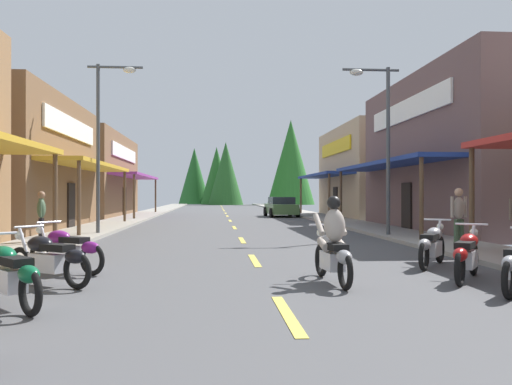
{
  "coord_description": "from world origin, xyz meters",
  "views": [
    {
      "loc": [
        -0.97,
        0.83,
        1.6
      ],
      "look_at": [
        1.14,
        27.7,
        1.69
      ],
      "focal_mm": 37.57,
      "sensor_mm": 36.0,
      "label": 1
    }
  ],
  "objects_px": {
    "motorcycle_parked_left_2": "(49,258)",
    "parked_car_curbside": "(281,207)",
    "motorcycle_parked_left_3": "(67,249)",
    "rider_cruising_lead": "(333,247)",
    "streetlamp_left": "(106,125)",
    "streetlamp_right": "(380,127)",
    "motorcycle_parked_right_5": "(432,245)",
    "motorcycle_parked_right_4": "(467,254)",
    "pedestrian_by_shop": "(41,214)",
    "motorcycle_parked_left_1": "(9,274)",
    "pedestrian_browsing": "(459,214)"
  },
  "relations": [
    {
      "from": "motorcycle_parked_left_2",
      "to": "parked_car_curbside",
      "type": "xyz_separation_m",
      "value": [
        7.66,
        28.29,
        0.2
      ]
    },
    {
      "from": "streetlamp_right",
      "to": "motorcycle_parked_left_3",
      "type": "height_order",
      "value": "streetlamp_right"
    },
    {
      "from": "parked_car_curbside",
      "to": "pedestrian_browsing",
      "type": "bearing_deg",
      "value": -177.2
    },
    {
      "from": "streetlamp_left",
      "to": "streetlamp_right",
      "type": "height_order",
      "value": "streetlamp_left"
    },
    {
      "from": "motorcycle_parked_right_4",
      "to": "motorcycle_parked_left_3",
      "type": "distance_m",
      "value": 7.8
    },
    {
      "from": "motorcycle_parked_right_4",
      "to": "pedestrian_browsing",
      "type": "height_order",
      "value": "pedestrian_browsing"
    },
    {
      "from": "motorcycle_parked_left_2",
      "to": "pedestrian_browsing",
      "type": "relative_size",
      "value": 1.02
    },
    {
      "from": "motorcycle_parked_right_4",
      "to": "pedestrian_browsing",
      "type": "xyz_separation_m",
      "value": [
        2.3,
        5.2,
        0.55
      ]
    },
    {
      "from": "pedestrian_browsing",
      "to": "motorcycle_parked_right_4",
      "type": "bearing_deg",
      "value": -41.11
    },
    {
      "from": "motorcycle_parked_right_5",
      "to": "streetlamp_right",
      "type": "bearing_deg",
      "value": 26.1
    },
    {
      "from": "motorcycle_parked_right_5",
      "to": "motorcycle_parked_left_1",
      "type": "xyz_separation_m",
      "value": [
        -7.63,
        -3.67,
        0.0
      ]
    },
    {
      "from": "streetlamp_left",
      "to": "parked_car_curbside",
      "type": "xyz_separation_m",
      "value": [
        8.92,
        16.94,
        -3.57
      ]
    },
    {
      "from": "motorcycle_parked_right_4",
      "to": "parked_car_curbside",
      "type": "xyz_separation_m",
      "value": [
        0.13,
        28.35,
        0.2
      ]
    },
    {
      "from": "streetlamp_left",
      "to": "pedestrian_by_shop",
      "type": "height_order",
      "value": "streetlamp_left"
    },
    {
      "from": "motorcycle_parked_left_2",
      "to": "motorcycle_parked_left_3",
      "type": "height_order",
      "value": "same"
    },
    {
      "from": "rider_cruising_lead",
      "to": "parked_car_curbside",
      "type": "relative_size",
      "value": 0.49
    },
    {
      "from": "rider_cruising_lead",
      "to": "pedestrian_by_shop",
      "type": "bearing_deg",
      "value": 40.12
    },
    {
      "from": "motorcycle_parked_left_1",
      "to": "rider_cruising_lead",
      "type": "bearing_deg",
      "value": -111.39
    },
    {
      "from": "motorcycle_parked_left_2",
      "to": "parked_car_curbside",
      "type": "bearing_deg",
      "value": -70.13
    },
    {
      "from": "parked_car_curbside",
      "to": "motorcycle_parked_right_4",
      "type": "bearing_deg",
      "value": 177.17
    },
    {
      "from": "motorcycle_parked_right_4",
      "to": "streetlamp_right",
      "type": "bearing_deg",
      "value": 26.86
    },
    {
      "from": "motorcycle_parked_left_1",
      "to": "motorcycle_parked_left_2",
      "type": "relative_size",
      "value": 0.94
    },
    {
      "from": "motorcycle_parked_right_5",
      "to": "motorcycle_parked_left_3",
      "type": "distance_m",
      "value": 7.76
    },
    {
      "from": "motorcycle_parked_left_3",
      "to": "rider_cruising_lead",
      "type": "relative_size",
      "value": 0.85
    },
    {
      "from": "streetlamp_left",
      "to": "motorcycle_parked_right_4",
      "type": "height_order",
      "value": "streetlamp_left"
    },
    {
      "from": "motorcycle_parked_right_4",
      "to": "pedestrian_by_shop",
      "type": "height_order",
      "value": "pedestrian_by_shop"
    },
    {
      "from": "motorcycle_parked_left_2",
      "to": "motorcycle_parked_left_3",
      "type": "relative_size",
      "value": 0.99
    },
    {
      "from": "streetlamp_right",
      "to": "motorcycle_parked_left_1",
      "type": "bearing_deg",
      "value": -127.89
    },
    {
      "from": "streetlamp_right",
      "to": "motorcycle_parked_left_1",
      "type": "distance_m",
      "value": 14.96
    },
    {
      "from": "streetlamp_left",
      "to": "rider_cruising_lead",
      "type": "relative_size",
      "value": 3.08
    },
    {
      "from": "motorcycle_parked_right_5",
      "to": "parked_car_curbside",
      "type": "xyz_separation_m",
      "value": [
        0.01,
        26.49,
        0.2
      ]
    },
    {
      "from": "pedestrian_by_shop",
      "to": "motorcycle_parked_left_1",
      "type": "bearing_deg",
      "value": 95.74
    },
    {
      "from": "motorcycle_parked_left_1",
      "to": "rider_cruising_lead",
      "type": "distance_m",
      "value": 5.27
    },
    {
      "from": "pedestrian_browsing",
      "to": "streetlamp_right",
      "type": "bearing_deg",
      "value": 174.11
    },
    {
      "from": "motorcycle_parked_right_5",
      "to": "motorcycle_parked_left_3",
      "type": "relative_size",
      "value": 0.98
    },
    {
      "from": "rider_cruising_lead",
      "to": "pedestrian_by_shop",
      "type": "xyz_separation_m",
      "value": [
        -7.51,
        7.75,
        0.33
      ]
    },
    {
      "from": "motorcycle_parked_left_2",
      "to": "pedestrian_browsing",
      "type": "xyz_separation_m",
      "value": [
        9.84,
        5.14,
        0.55
      ]
    },
    {
      "from": "streetlamp_left",
      "to": "streetlamp_right",
      "type": "xyz_separation_m",
      "value": [
        10.21,
        -1.75,
        -0.19
      ]
    },
    {
      "from": "motorcycle_parked_right_4",
      "to": "motorcycle_parked_left_2",
      "type": "distance_m",
      "value": 7.53
    },
    {
      "from": "motorcycle_parked_left_2",
      "to": "parked_car_curbside",
      "type": "relative_size",
      "value": 0.41
    },
    {
      "from": "motorcycle_parked_right_4",
      "to": "rider_cruising_lead",
      "type": "distance_m",
      "value": 2.54
    },
    {
      "from": "rider_cruising_lead",
      "to": "motorcycle_parked_right_4",
      "type": "bearing_deg",
      "value": -91.89
    },
    {
      "from": "motorcycle_parked_right_4",
      "to": "rider_cruising_lead",
      "type": "bearing_deg",
      "value": 127.27
    },
    {
      "from": "motorcycle_parked_right_4",
      "to": "motorcycle_parked_left_2",
      "type": "height_order",
      "value": "same"
    },
    {
      "from": "motorcycle_parked_left_1",
      "to": "pedestrian_browsing",
      "type": "distance_m",
      "value": 12.07
    },
    {
      "from": "motorcycle_parked_left_2",
      "to": "parked_car_curbside",
      "type": "distance_m",
      "value": 29.31
    },
    {
      "from": "parked_car_curbside",
      "to": "motorcycle_parked_left_1",
      "type": "bearing_deg",
      "value": 163.21
    },
    {
      "from": "motorcycle_parked_right_5",
      "to": "motorcycle_parked_left_1",
      "type": "height_order",
      "value": "same"
    },
    {
      "from": "motorcycle_parked_right_5",
      "to": "pedestrian_browsing",
      "type": "height_order",
      "value": "pedestrian_browsing"
    },
    {
      "from": "motorcycle_parked_left_1",
      "to": "pedestrian_by_shop",
      "type": "distance_m",
      "value": 9.8
    }
  ]
}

